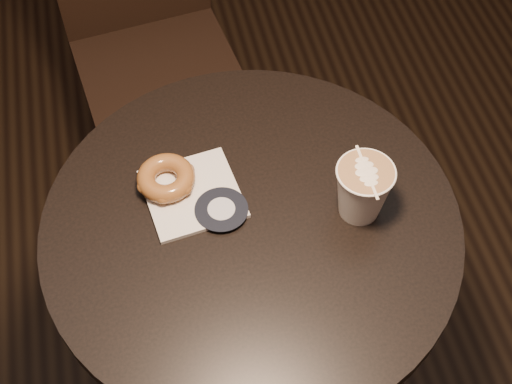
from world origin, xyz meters
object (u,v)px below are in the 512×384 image
(pastry_bag, at_px, (193,194))
(doughnut, at_px, (166,178))
(cafe_table, at_px, (252,278))
(chair, at_px, (144,14))
(latte_cup, at_px, (362,191))

(pastry_bag, relative_size, doughnut, 1.55)
(cafe_table, distance_m, doughnut, 0.27)
(chair, bearing_deg, pastry_bag, -96.38)
(cafe_table, relative_size, pastry_bag, 4.88)
(pastry_bag, bearing_deg, latte_cup, -26.22)
(doughnut, distance_m, latte_cup, 0.33)
(pastry_bag, height_order, doughnut, doughnut)
(pastry_bag, bearing_deg, chair, 83.71)
(chair, height_order, pastry_bag, chair)
(chair, bearing_deg, cafe_table, -90.31)
(chair, relative_size, latte_cup, 9.25)
(cafe_table, xyz_separation_m, doughnut, (-0.13, 0.10, 0.22))
(pastry_bag, bearing_deg, doughnut, 136.88)
(cafe_table, relative_size, chair, 0.76)
(cafe_table, bearing_deg, latte_cup, -5.80)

